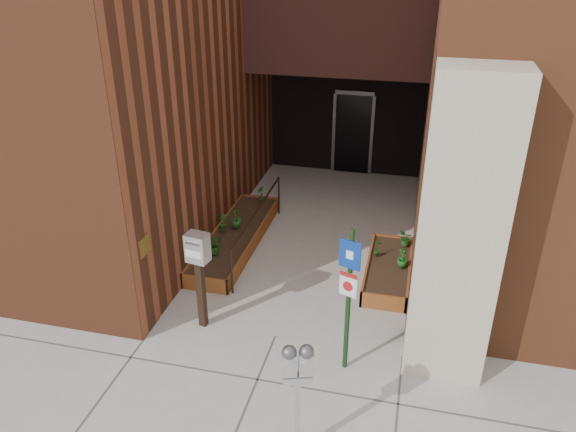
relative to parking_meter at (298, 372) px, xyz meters
The scene contains 14 objects.
ground 2.59m from the parking_meter, 111.77° to the left, with size 80.00×80.00×0.00m, color #9E9991.
planter_left 5.47m from the parking_meter, 116.47° to the left, with size 0.90×3.60×0.30m.
planter_right 4.51m from the parking_meter, 79.88° to the left, with size 0.80×2.20×0.30m.
handrail 5.13m from the parking_meter, 111.68° to the left, with size 0.04×3.34×0.90m.
parking_meter is the anchor object (origin of this frame).
sign_post 1.69m from the parking_meter, 78.34° to the left, with size 0.30×0.12×2.30m.
payment_dropbox 2.94m from the parking_meter, 134.22° to the left, with size 0.37×0.30×1.69m.
shrub_left_a 4.68m from the parking_meter, 122.91° to the left, with size 0.32×0.32×0.36m, color #1F4E16.
shrub_left_b 5.53m from the parking_meter, 119.08° to the left, with size 0.19×0.19×0.35m, color #245518.
shrub_left_c 5.61m from the parking_meter, 116.05° to the left, with size 0.23×0.23×0.40m, color #265D1A.
shrub_left_d 6.73m from the parking_meter, 109.89° to the left, with size 0.20×0.20×0.37m, color #175019.
shrub_right_a 4.41m from the parking_meter, 76.65° to the left, with size 0.20×0.20×0.35m, color #1D621C.
shrub_right_b 4.61m from the parking_meter, 83.47° to the left, with size 0.17×0.17×0.33m, color #1C5117.
shrub_right_c 5.18m from the parking_meter, 78.55° to the left, with size 0.28×0.28×0.31m, color #235E1A.
Camera 1 is at (1.89, -6.87, 5.72)m, focal length 35.00 mm.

